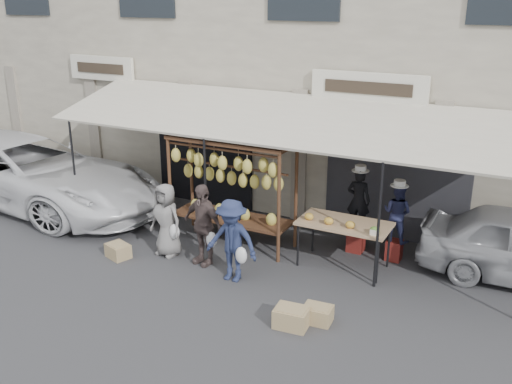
# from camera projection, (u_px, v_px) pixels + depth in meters

# --- Properties ---
(ground_plane) EXTENTS (90.00, 90.00, 0.00)m
(ground_plane) POSITION_uv_depth(u_px,v_px,m) (220.00, 282.00, 10.28)
(ground_plane) COLOR #2D2D30
(shophouse) EXTENTS (24.00, 6.15, 7.30)m
(shophouse) POSITION_uv_depth(u_px,v_px,m) (349.00, 47.00, 14.52)
(shophouse) COLOR #C0B79F
(shophouse) RESTS_ON ground_plane
(awning) EXTENTS (10.00, 2.35, 2.92)m
(awning) POSITION_uv_depth(u_px,v_px,m) (277.00, 119.00, 11.34)
(awning) COLOR beige
(awning) RESTS_ON ground_plane
(banana_rack) EXTENTS (2.60, 0.90, 2.24)m
(banana_rack) POSITION_uv_depth(u_px,v_px,m) (230.00, 171.00, 11.41)
(banana_rack) COLOR #4D2F1B
(banana_rack) RESTS_ON ground_plane
(produce_table) EXTENTS (1.70, 0.90, 1.04)m
(produce_table) POSITION_uv_depth(u_px,v_px,m) (344.00, 225.00, 10.59)
(produce_table) COLOR tan
(produce_table) RESTS_ON ground_plane
(vendor_left) EXTENTS (0.49, 0.34, 1.28)m
(vendor_left) POSITION_uv_depth(u_px,v_px,m) (359.00, 200.00, 11.20)
(vendor_left) COLOR black
(vendor_left) RESTS_ON stool_left
(vendor_right) EXTENTS (0.64, 0.54, 1.15)m
(vendor_right) POSITION_uv_depth(u_px,v_px,m) (397.00, 213.00, 10.85)
(vendor_right) COLOR #202345
(vendor_right) RESTS_ON stool_right
(customer_left) EXTENTS (0.77, 0.55, 1.48)m
(customer_left) POSITION_uv_depth(u_px,v_px,m) (166.00, 220.00, 11.16)
(customer_left) COLOR slate
(customer_left) RESTS_ON ground_plane
(customer_mid) EXTENTS (1.00, 0.58, 1.60)m
(customer_mid) POSITION_uv_depth(u_px,v_px,m) (203.00, 224.00, 10.78)
(customer_mid) COLOR brown
(customer_mid) RESTS_ON ground_plane
(customer_right) EXTENTS (1.00, 0.59, 1.54)m
(customer_right) POSITION_uv_depth(u_px,v_px,m) (232.00, 241.00, 10.14)
(customer_right) COLOR #222B4D
(customer_right) RESTS_ON ground_plane
(stool_left) EXTENTS (0.33, 0.33, 0.44)m
(stool_left) POSITION_uv_depth(u_px,v_px,m) (356.00, 241.00, 11.48)
(stool_left) COLOR maroon
(stool_left) RESTS_ON ground_plane
(stool_right) EXTENTS (0.36, 0.36, 0.41)m
(stool_right) POSITION_uv_depth(u_px,v_px,m) (394.00, 250.00, 11.11)
(stool_right) COLOR maroon
(stool_right) RESTS_ON ground_plane
(crate_near_a) EXTENTS (0.56, 0.44, 0.31)m
(crate_near_a) POSITION_uv_depth(u_px,v_px,m) (292.00, 317.00, 8.87)
(crate_near_a) COLOR tan
(crate_near_a) RESTS_ON ground_plane
(crate_near_b) EXTENTS (0.47, 0.37, 0.27)m
(crate_near_b) POSITION_uv_depth(u_px,v_px,m) (318.00, 314.00, 9.00)
(crate_near_b) COLOR tan
(crate_near_b) RESTS_ON ground_plane
(crate_far) EXTENTS (0.55, 0.48, 0.28)m
(crate_far) POSITION_uv_depth(u_px,v_px,m) (118.00, 251.00, 11.22)
(crate_far) COLOR tan
(crate_far) RESTS_ON ground_plane
(van) EXTENTS (5.86, 3.05, 2.37)m
(van) POSITION_uv_depth(u_px,v_px,m) (20.00, 154.00, 14.11)
(van) COLOR white
(van) RESTS_ON ground_plane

